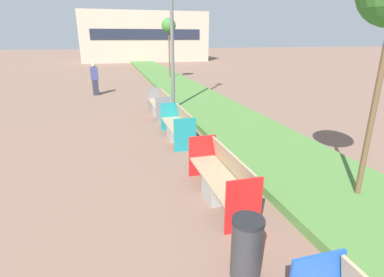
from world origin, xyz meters
name	(u,v)px	position (x,y,z in m)	size (l,w,h in m)	color
planter_grass_strip	(233,123)	(3.20, 12.00, 0.09)	(2.80, 120.00, 0.18)	#4C7A38
building_backdrop	(144,37)	(4.00, 43.92, 3.03)	(15.79, 6.14, 6.06)	tan
bench_red_frame	(221,181)	(0.94, 7.29, 0.37)	(0.65, 2.24, 0.94)	gray
bench_teal_frame	(178,128)	(0.94, 10.99, 0.37)	(0.65, 2.10, 0.94)	gray
bench_grey_frame	(160,106)	(0.94, 14.22, 0.37)	(0.65, 2.25, 0.94)	gray
litter_bin	(247,248)	(0.54, 5.32, 0.43)	(0.42, 0.42, 0.85)	#2D2D30
street_lamp_post	(171,0)	(1.55, 14.50, 4.33)	(0.24, 0.44, 7.89)	#56595B
sapling_tree_far	(169,26)	(3.42, 24.47, 3.71)	(1.00, 1.00, 4.28)	brown
pedestrian_walking	(95,79)	(-1.70, 19.50, 0.88)	(0.53, 0.24, 1.72)	#232633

